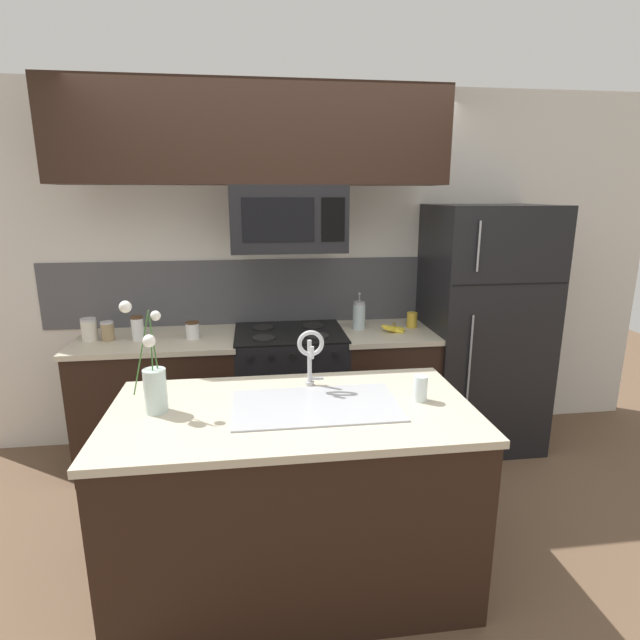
{
  "coord_description": "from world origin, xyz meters",
  "views": [
    {
      "loc": [
        -0.24,
        -2.46,
        1.86
      ],
      "look_at": [
        0.13,
        0.27,
        1.16
      ],
      "focal_mm": 28.0,
      "sensor_mm": 36.0,
      "label": 1
    }
  ],
  "objects_px": {
    "stove_range": "(290,393)",
    "french_press": "(359,315)",
    "microwave": "(288,219)",
    "banana_bunch": "(394,329)",
    "storage_jar_tall": "(89,329)",
    "coffee_tin": "(412,320)",
    "storage_jar_short": "(138,328)",
    "refrigerator": "(481,328)",
    "storage_jar_medium": "(108,331)",
    "storage_jar_squat": "(192,330)",
    "sink_faucet": "(311,351)",
    "flower_vase": "(154,384)",
    "drinking_glass": "(420,388)"
  },
  "relations": [
    {
      "from": "storage_jar_short",
      "to": "banana_bunch",
      "type": "height_order",
      "value": "storage_jar_short"
    },
    {
      "from": "storage_jar_tall",
      "to": "french_press",
      "type": "height_order",
      "value": "french_press"
    },
    {
      "from": "storage_jar_squat",
      "to": "french_press",
      "type": "bearing_deg",
      "value": 4.8
    },
    {
      "from": "banana_bunch",
      "to": "flower_vase",
      "type": "xyz_separation_m",
      "value": [
        -1.42,
        -1.15,
        0.11
      ]
    },
    {
      "from": "microwave",
      "to": "banana_bunch",
      "type": "xyz_separation_m",
      "value": [
        0.73,
        -0.04,
        -0.77
      ]
    },
    {
      "from": "microwave",
      "to": "storage_jar_tall",
      "type": "height_order",
      "value": "microwave"
    },
    {
      "from": "refrigerator",
      "to": "coffee_tin",
      "type": "xyz_separation_m",
      "value": [
        -0.53,
        0.03,
        0.07
      ]
    },
    {
      "from": "storage_jar_short",
      "to": "coffee_tin",
      "type": "bearing_deg",
      "value": 2.45
    },
    {
      "from": "storage_jar_medium",
      "to": "french_press",
      "type": "relative_size",
      "value": 0.48
    },
    {
      "from": "storage_jar_medium",
      "to": "drinking_glass",
      "type": "bearing_deg",
      "value": -35.64
    },
    {
      "from": "refrigerator",
      "to": "storage_jar_squat",
      "type": "xyz_separation_m",
      "value": [
        -2.08,
        -0.06,
        0.08
      ]
    },
    {
      "from": "microwave",
      "to": "banana_bunch",
      "type": "relative_size",
      "value": 3.93
    },
    {
      "from": "stove_range",
      "to": "coffee_tin",
      "type": "bearing_deg",
      "value": 3.18
    },
    {
      "from": "stove_range",
      "to": "banana_bunch",
      "type": "height_order",
      "value": "banana_bunch"
    },
    {
      "from": "stove_range",
      "to": "french_press",
      "type": "height_order",
      "value": "french_press"
    },
    {
      "from": "microwave",
      "to": "coffee_tin",
      "type": "relative_size",
      "value": 6.77
    },
    {
      "from": "storage_jar_tall",
      "to": "coffee_tin",
      "type": "height_order",
      "value": "storage_jar_tall"
    },
    {
      "from": "refrigerator",
      "to": "microwave",
      "type": "bearing_deg",
      "value": -178.36
    },
    {
      "from": "microwave",
      "to": "refrigerator",
      "type": "relative_size",
      "value": 0.42
    },
    {
      "from": "coffee_tin",
      "to": "storage_jar_squat",
      "type": "bearing_deg",
      "value": -176.77
    },
    {
      "from": "storage_jar_medium",
      "to": "storage_jar_squat",
      "type": "bearing_deg",
      "value": -2.86
    },
    {
      "from": "storage_jar_medium",
      "to": "sink_faucet",
      "type": "xyz_separation_m",
      "value": [
        1.24,
        -1.02,
        0.13
      ]
    },
    {
      "from": "refrigerator",
      "to": "drinking_glass",
      "type": "height_order",
      "value": "refrigerator"
    },
    {
      "from": "drinking_glass",
      "to": "french_press",
      "type": "bearing_deg",
      "value": 90.68
    },
    {
      "from": "storage_jar_tall",
      "to": "coffee_tin",
      "type": "distance_m",
      "value": 2.23
    },
    {
      "from": "refrigerator",
      "to": "storage_jar_short",
      "type": "distance_m",
      "value": 2.44
    },
    {
      "from": "storage_jar_medium",
      "to": "coffee_tin",
      "type": "relative_size",
      "value": 1.17
    },
    {
      "from": "microwave",
      "to": "storage_jar_squat",
      "type": "height_order",
      "value": "microwave"
    },
    {
      "from": "storage_jar_medium",
      "to": "drinking_glass",
      "type": "distance_m",
      "value": 2.13
    },
    {
      "from": "storage_jar_tall",
      "to": "storage_jar_short",
      "type": "relative_size",
      "value": 0.91
    },
    {
      "from": "storage_jar_medium",
      "to": "stove_range",
      "type": "bearing_deg",
      "value": 0.47
    },
    {
      "from": "storage_jar_squat",
      "to": "banana_bunch",
      "type": "bearing_deg",
      "value": -0.98
    },
    {
      "from": "storage_jar_short",
      "to": "coffee_tin",
      "type": "relative_size",
      "value": 1.51
    },
    {
      "from": "storage_jar_squat",
      "to": "coffee_tin",
      "type": "relative_size",
      "value": 1.05
    },
    {
      "from": "storage_jar_short",
      "to": "banana_bunch",
      "type": "relative_size",
      "value": 0.88
    },
    {
      "from": "storage_jar_short",
      "to": "flower_vase",
      "type": "bearing_deg",
      "value": -74.72
    },
    {
      "from": "storage_jar_short",
      "to": "drinking_glass",
      "type": "relative_size",
      "value": 1.35
    },
    {
      "from": "drinking_glass",
      "to": "storage_jar_short",
      "type": "bearing_deg",
      "value": 141.5
    },
    {
      "from": "stove_range",
      "to": "coffee_tin",
      "type": "xyz_separation_m",
      "value": [
        0.9,
        0.05,
        0.5
      ]
    },
    {
      "from": "storage_jar_tall",
      "to": "storage_jar_medium",
      "type": "xyz_separation_m",
      "value": [
        0.12,
        -0.02,
        -0.01
      ]
    },
    {
      "from": "storage_jar_tall",
      "to": "storage_jar_medium",
      "type": "height_order",
      "value": "storage_jar_tall"
    },
    {
      "from": "storage_jar_short",
      "to": "stove_range",
      "type": "bearing_deg",
      "value": 1.8
    },
    {
      "from": "banana_bunch",
      "to": "sink_faucet",
      "type": "bearing_deg",
      "value": -125.97
    },
    {
      "from": "coffee_tin",
      "to": "stove_range",
      "type": "bearing_deg",
      "value": -176.82
    },
    {
      "from": "storage_jar_squat",
      "to": "sink_faucet",
      "type": "height_order",
      "value": "sink_faucet"
    },
    {
      "from": "refrigerator",
      "to": "french_press",
      "type": "bearing_deg",
      "value": 177.51
    },
    {
      "from": "storage_jar_medium",
      "to": "french_press",
      "type": "distance_m",
      "value": 1.72
    },
    {
      "from": "storage_jar_medium",
      "to": "coffee_tin",
      "type": "distance_m",
      "value": 2.11
    },
    {
      "from": "french_press",
      "to": "coffee_tin",
      "type": "height_order",
      "value": "french_press"
    },
    {
      "from": "storage_jar_medium",
      "to": "flower_vase",
      "type": "height_order",
      "value": "flower_vase"
    }
  ]
}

